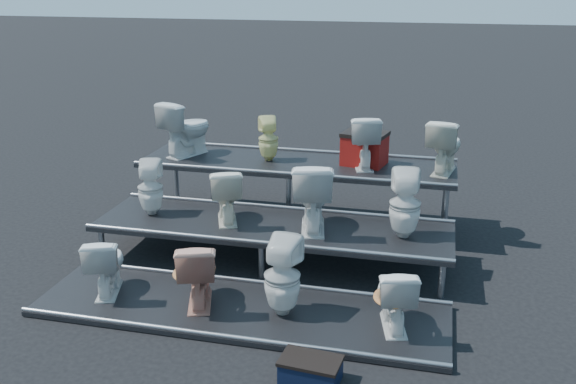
% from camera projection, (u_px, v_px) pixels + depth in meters
% --- Properties ---
extents(ground, '(80.00, 80.00, 0.00)m').
position_uv_depth(ground, '(273.00, 260.00, 7.72)').
color(ground, black).
rests_on(ground, ground).
extents(tier_front, '(4.20, 1.20, 0.06)m').
position_uv_depth(tier_front, '(240.00, 310.00, 6.51)').
color(tier_front, black).
rests_on(tier_front, ground).
extents(tier_mid, '(4.20, 1.20, 0.46)m').
position_uv_depth(tier_mid, '(272.00, 242.00, 7.64)').
color(tier_mid, black).
rests_on(tier_mid, ground).
extents(tier_back, '(4.20, 1.20, 0.86)m').
position_uv_depth(tier_back, '(297.00, 192.00, 8.77)').
color(tier_back, black).
rests_on(tier_back, ground).
extents(toilet_0, '(0.54, 0.71, 0.65)m').
position_uv_depth(toilet_0, '(106.00, 264.00, 6.72)').
color(toilet_0, silver).
rests_on(toilet_0, tier_front).
extents(toilet_1, '(0.59, 0.78, 0.71)m').
position_uv_depth(toilet_1, '(198.00, 271.00, 6.48)').
color(toilet_1, tan).
rests_on(toilet_1, tier_front).
extents(toilet_2, '(0.39, 0.40, 0.80)m').
position_uv_depth(toilet_2, '(282.00, 276.00, 6.27)').
color(toilet_2, silver).
rests_on(toilet_2, tier_front).
extents(toilet_3, '(0.49, 0.70, 0.65)m').
position_uv_depth(toilet_3, '(394.00, 296.00, 6.05)').
color(toilet_3, silver).
rests_on(toilet_3, tier_front).
extents(toilet_4, '(0.38, 0.38, 0.68)m').
position_uv_depth(toilet_4, '(150.00, 188.00, 7.80)').
color(toilet_4, silver).
rests_on(toilet_4, tier_mid).
extents(toilet_5, '(0.58, 0.74, 0.67)m').
position_uv_depth(toilet_5, '(226.00, 194.00, 7.58)').
color(toilet_5, silver).
rests_on(toilet_5, tier_mid).
extents(toilet_6, '(0.61, 0.88, 0.82)m').
position_uv_depth(toilet_6, '(313.00, 195.00, 7.33)').
color(toilet_6, silver).
rests_on(toilet_6, tier_mid).
extents(toilet_7, '(0.38, 0.39, 0.78)m').
position_uv_depth(toilet_7, '(405.00, 204.00, 7.10)').
color(toilet_7, silver).
rests_on(toilet_7, tier_mid).
extents(toilet_8, '(0.69, 0.86, 0.77)m').
position_uv_depth(toilet_8, '(186.00, 128.00, 8.86)').
color(toilet_8, silver).
rests_on(toilet_8, tier_back).
extents(toilet_9, '(0.35, 0.36, 0.60)m').
position_uv_depth(toilet_9, '(268.00, 139.00, 8.62)').
color(toilet_9, beige).
rests_on(toilet_9, tier_back).
extents(toilet_10, '(0.54, 0.75, 0.69)m').
position_uv_depth(toilet_10, '(363.00, 141.00, 8.32)').
color(toilet_10, silver).
rests_on(toilet_10, tier_back).
extents(toilet_11, '(0.51, 0.74, 0.70)m').
position_uv_depth(toilet_11, '(445.00, 146.00, 8.09)').
color(toilet_11, silver).
rests_on(toilet_11, tier_back).
extents(red_crate, '(0.62, 0.53, 0.39)m').
position_uv_depth(red_crate, '(365.00, 150.00, 8.47)').
color(red_crate, maroon).
rests_on(red_crate, tier_back).
extents(step_stool, '(0.52, 0.34, 0.18)m').
position_uv_depth(step_stool, '(310.00, 371.00, 5.41)').
color(step_stool, black).
rests_on(step_stool, ground).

